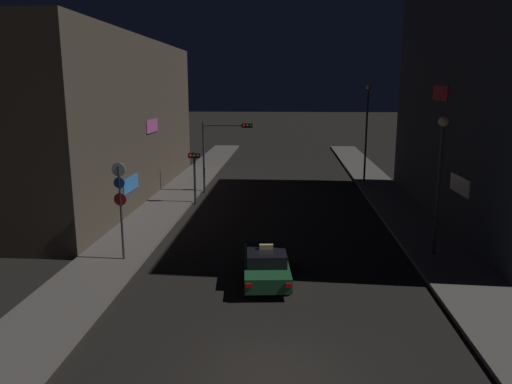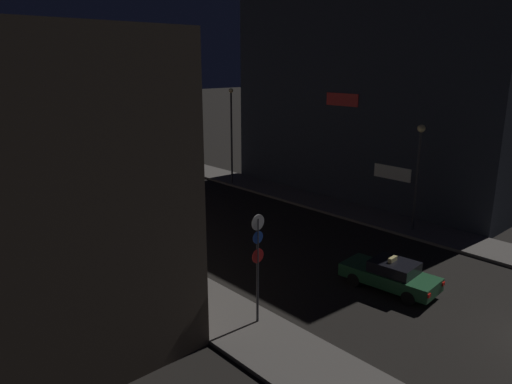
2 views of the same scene
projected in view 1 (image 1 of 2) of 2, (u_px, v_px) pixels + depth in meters
name	position (u px, v px, depth m)	size (l,w,h in m)	color
ground_plane	(271.00, 379.00, 13.63)	(300.00, 300.00, 0.00)	black
sidewalk_left	(185.00, 187.00, 39.41)	(3.21, 55.89, 0.17)	#5B5651
sidewalk_right	(381.00, 189.00, 38.44)	(3.21, 55.89, 0.17)	#5B5651
building_facade_left	(88.00, 119.00, 35.35)	(9.35, 27.15, 11.33)	#473D33
taxi	(266.00, 264.00, 20.35)	(2.18, 4.59, 1.62)	#1E512D
traffic_light_overhead	(222.00, 142.00, 36.73)	(3.80, 0.42, 5.40)	#2D2D33
traffic_light_left_kerb	(194.00, 167.00, 33.39)	(0.80, 0.42, 3.65)	#2D2D33
sign_pole_left	(120.00, 201.00, 22.07)	(0.62, 0.10, 4.50)	#2D2D33
street_lamp_near_block	(440.00, 164.00, 22.38)	(0.48, 0.48, 6.51)	#2D2D33
street_lamp_far_block	(366.00, 128.00, 38.63)	(0.36, 0.36, 7.95)	#2D2D33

